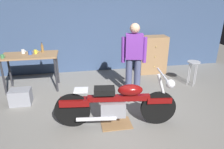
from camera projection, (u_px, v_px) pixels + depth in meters
name	position (u px, v px, depth m)	size (l,w,h in m)	color
ground_plane	(120.00, 118.00, 4.03)	(12.00, 12.00, 0.00)	gray
back_wall	(100.00, 19.00, 6.01)	(8.00, 0.12, 3.10)	#384C70
workbench	(30.00, 59.00, 4.98)	(1.30, 0.64, 0.90)	#99724C
motorcycle	(117.00, 103.00, 3.69)	(2.18, 0.61, 1.00)	black
person_standing	(134.00, 57.00, 4.70)	(0.56, 0.29, 1.67)	#495176
shop_stool	(193.00, 67.00, 5.32)	(0.32, 0.32, 0.64)	#B2B2B7
wooden_dresser	(152.00, 55.00, 6.17)	(0.80, 0.47, 1.10)	#99724C
drip_tray	(116.00, 124.00, 3.85)	(0.56, 0.40, 0.01)	olive
storage_bin	(21.00, 97.00, 4.50)	(0.44, 0.32, 0.34)	gray
mug_yellow_tall	(36.00, 52.00, 4.99)	(0.11, 0.07, 0.10)	yellow
mug_white_ceramic	(23.00, 52.00, 4.99)	(0.11, 0.08, 0.10)	white
mug_blue_enamel	(30.00, 53.00, 4.92)	(0.11, 0.08, 0.09)	#2D51AD
mug_green_speckled	(2.00, 56.00, 4.65)	(0.10, 0.07, 0.09)	#3D7F4C
bottle	(42.00, 48.00, 5.10)	(0.06, 0.06, 0.24)	olive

